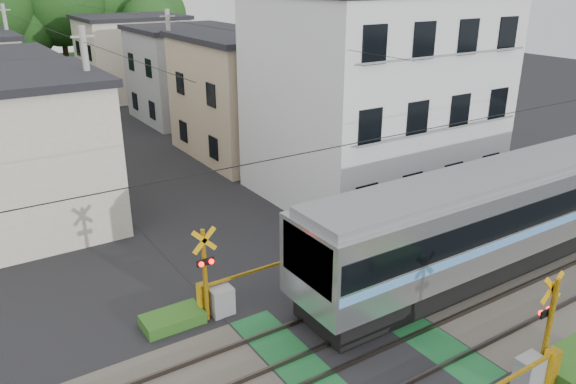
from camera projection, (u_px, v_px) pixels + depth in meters
ground at (359, 347)px, 15.83m from camera, size 120.00×120.00×0.00m
track_bed at (359, 346)px, 15.82m from camera, size 120.00×120.00×0.14m
commuter_train at (510, 210)px, 20.03m from camera, size 17.74×2.80×3.69m
crossing_signal_near at (535, 364)px, 14.02m from camera, size 4.74×0.65×3.09m
crossing_signal_far at (218, 294)px, 17.12m from camera, size 4.74×0.65×3.09m
apartment_block at (374, 94)px, 25.88m from camera, size 10.20×8.36×9.30m
houses_row at (99, 87)px, 35.07m from camera, size 22.07×31.35×6.80m
tree_hill at (17, 26)px, 50.96m from camera, size 40.00×12.96×11.65m
catenary at (512, 184)px, 17.56m from camera, size 60.00×5.04×7.00m
utility_poles at (88, 83)px, 31.83m from camera, size 7.90×42.00×8.00m
pedestrian at (105, 113)px, 39.32m from camera, size 0.60×0.42×1.56m
weed_patches at (408, 323)px, 16.58m from camera, size 10.25×8.80×0.40m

